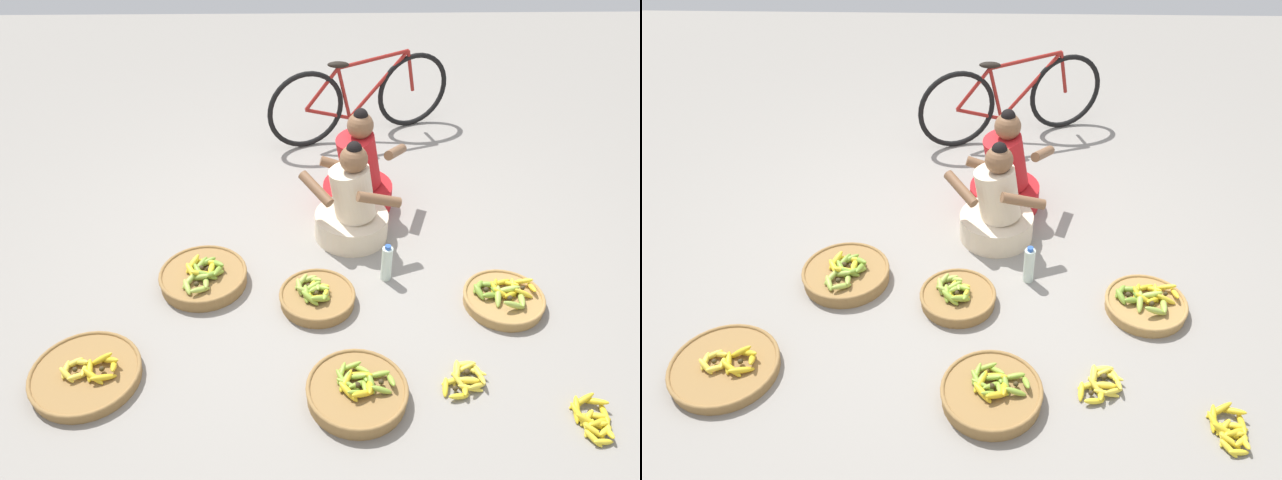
# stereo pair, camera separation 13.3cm
# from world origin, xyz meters

# --- Properties ---
(ground_plane) EXTENTS (10.00, 10.00, 0.00)m
(ground_plane) POSITION_xyz_m (0.00, 0.00, 0.00)
(ground_plane) COLOR gray
(vendor_woman_front) EXTENTS (0.69, 0.52, 0.76)m
(vendor_woman_front) POSITION_xyz_m (0.23, 0.30, 0.24)
(vendor_woman_front) COLOR beige
(vendor_woman_front) RESTS_ON ground
(vendor_woman_behind) EXTENTS (0.66, 0.52, 0.80)m
(vendor_woman_behind) POSITION_xyz_m (0.30, 0.68, 0.26)
(vendor_woman_behind) COLOR red
(vendor_woman_behind) RESTS_ON ground
(bicycle_leaning) EXTENTS (1.60, 0.66, 0.73)m
(bicycle_leaning) POSITION_xyz_m (0.38, 1.77, 0.36)
(bicycle_leaning) COLOR black
(bicycle_leaning) RESTS_ON ground
(banana_basket_front_center) EXTENTS (0.55, 0.55, 0.15)m
(banana_basket_front_center) POSITION_xyz_m (0.18, -1.14, 0.06)
(banana_basket_front_center) COLOR olive
(banana_basket_front_center) RESTS_ON ground
(banana_basket_near_vendor) EXTENTS (0.57, 0.57, 0.17)m
(banana_basket_near_vendor) POSITION_xyz_m (-0.76, -0.20, 0.06)
(banana_basket_near_vendor) COLOR olive
(banana_basket_near_vendor) RESTS_ON ground
(banana_basket_front_left) EXTENTS (0.51, 0.51, 0.15)m
(banana_basket_front_left) POSITION_xyz_m (1.15, -0.43, 0.05)
(banana_basket_front_left) COLOR #A87F47
(banana_basket_front_left) RESTS_ON ground
(banana_basket_back_right) EXTENTS (0.48, 0.48, 0.15)m
(banana_basket_back_right) POSITION_xyz_m (-0.02, -0.39, 0.05)
(banana_basket_back_right) COLOR olive
(banana_basket_back_right) RESTS_ON ground
(banana_basket_front_right) EXTENTS (0.62, 0.62, 0.14)m
(banana_basket_front_right) POSITION_xyz_m (-1.31, -0.99, 0.04)
(banana_basket_front_right) COLOR olive
(banana_basket_front_right) RESTS_ON ground
(loose_bananas_mid_right) EXTENTS (0.22, 0.33, 0.09)m
(loose_bananas_mid_right) POSITION_xyz_m (1.40, -1.32, 0.03)
(loose_bananas_mid_right) COLOR yellow
(loose_bananas_mid_right) RESTS_ON ground
(loose_bananas_back_left) EXTENTS (0.28, 0.27, 0.09)m
(loose_bananas_back_left) POSITION_xyz_m (0.79, -1.04, 0.03)
(loose_bananas_back_left) COLOR yellow
(loose_bananas_back_left) RESTS_ON ground
(water_bottle) EXTENTS (0.07, 0.07, 0.27)m
(water_bottle) POSITION_xyz_m (0.43, -0.17, 0.13)
(water_bottle) COLOR silver
(water_bottle) RESTS_ON ground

